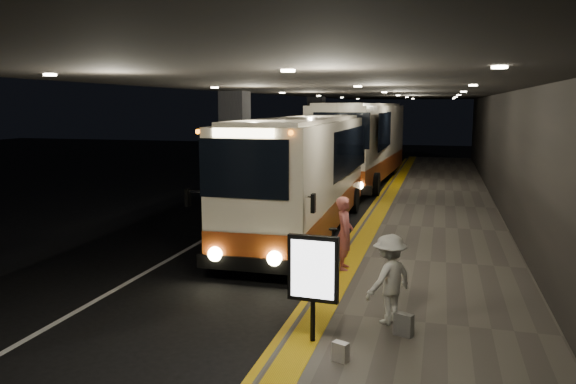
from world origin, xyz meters
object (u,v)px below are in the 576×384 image
Objects in this scene: coach_second at (362,146)px; passenger_boarding at (344,233)px; stanchion_post at (333,257)px; bag_plain at (341,352)px; info_sign at (313,271)px; coach_main at (304,180)px; bag_polka at (404,325)px; passenger_waiting_white at (389,279)px.

passenger_boarding is (1.80, -15.86, -0.88)m from coach_second.
stanchion_post is at bearing 170.46° from passenger_boarding.
bag_plain is at bearing -178.02° from passenger_boarding.
info_sign reaches higher than bag_plain.
coach_main is 9.31× the size of stanchion_post.
coach_main is 38.19× the size of bag_plain.
coach_main is 4.61m from passenger_boarding.
stanchion_post is (1.92, -5.29, -0.92)m from coach_main.
bag_polka is 2.93m from stanchion_post.
passenger_waiting_white is 1.32× the size of stanchion_post.
stanchion_post reaches higher than bag_plain.
coach_main reaches higher than passenger_boarding.
info_sign is at bearing 134.25° from bag_plain.
coach_main is 7.89m from passenger_waiting_white.
passenger_boarding is 1.20m from stanchion_post.
info_sign is (2.00, -20.05, -0.55)m from coach_second.
info_sign is (0.20, -4.19, 0.33)m from passenger_boarding.
coach_main is 7.08× the size of passenger_waiting_white.
passenger_waiting_white is 0.86m from bag_polka.
stanchion_post is (-0.05, -1.18, -0.26)m from passenger_boarding.
info_sign is at bearing -76.92° from coach_main.
passenger_boarding is at bearing 87.56° from stanchion_post.
coach_main is 8.59m from info_sign.
passenger_boarding reaches higher than passenger_waiting_white.
bag_plain is at bearing -42.20° from info_sign.
bag_plain is 1.32m from info_sign.
info_sign is (-1.11, -1.16, 0.40)m from passenger_waiting_white.
passenger_waiting_white is at bearing 49.98° from info_sign.
passenger_waiting_white is 1.94m from bag_plain.
passenger_waiting_white is at bearing -77.87° from coach_second.
coach_main is 5.71m from stanchion_post.
coach_main is 0.89× the size of coach_second.
passenger_waiting_white is (3.11, -18.88, -0.95)m from coach_second.
coach_second is 7.35× the size of passenger_boarding.
passenger_waiting_white is at bearing -53.68° from stanchion_post.
passenger_boarding is 1.08× the size of passenger_waiting_white.
bag_polka is at bearing 54.96° from bag_plain.
coach_second is (0.17, 11.74, 0.22)m from coach_main.
coach_main reaches higher than bag_plain.
bag_plain is at bearing -77.26° from stanchion_post.
bag_polka reaches higher than bag_plain.
coach_main is 6.54× the size of passenger_boarding.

